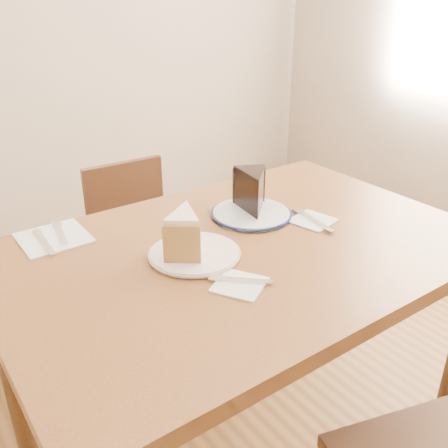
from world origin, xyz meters
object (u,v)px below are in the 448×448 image
table (242,279)px  chocolate_cake (253,194)px  chair_far (141,252)px  carrot_cake (185,232)px  plate_navy (251,214)px  plate_cream (195,254)px

table → chocolate_cake: (0.14, 0.13, 0.16)m
chair_far → carrot_cake: bearing=77.2°
chair_far → table: bearing=89.7°
chair_far → plate_navy: (0.09, -0.55, 0.34)m
chair_far → plate_cream: bearing=78.7°
plate_cream → plate_navy: (0.26, 0.10, 0.00)m
plate_cream → chocolate_cake: size_ratio=1.65×
chair_far → chocolate_cake: chocolate_cake is taller
chair_far → plate_navy: bearing=102.1°
chocolate_cake → chair_far: bearing=-52.6°
table → chair_far: bearing=87.0°
chair_far → plate_cream: size_ratio=3.48×
plate_cream → chocolate_cake: chocolate_cake is taller
plate_navy → chocolate_cake: 0.06m
table → chocolate_cake: 0.25m
table → chair_far: size_ratio=1.62×
plate_navy → chocolate_cake: bearing=20.6°
plate_cream → plate_navy: bearing=22.0°
table → chocolate_cake: size_ratio=9.31×
carrot_cake → chair_far: bearing=112.3°
chair_far → carrot_cake: carrot_cake is taller
carrot_cake → plate_navy: bearing=54.6°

